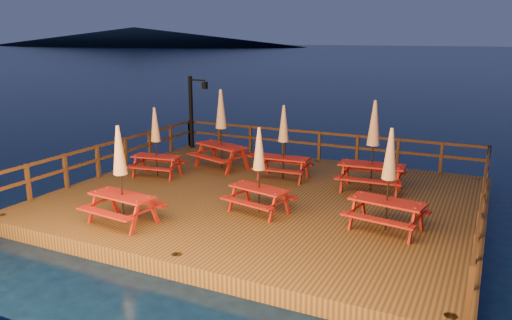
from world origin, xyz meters
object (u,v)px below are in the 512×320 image
(picnic_table_1, at_px, (373,145))
(picnic_table_2, at_px, (121,174))
(lamp_post, at_px, (194,106))
(picnic_table_0, at_px, (221,128))

(picnic_table_1, height_order, picnic_table_2, picnic_table_1)
(lamp_post, bearing_deg, picnic_table_0, -41.78)
(picnic_table_1, distance_m, picnic_table_2, 7.39)
(picnic_table_2, bearing_deg, picnic_table_0, 100.83)
(picnic_table_0, bearing_deg, picnic_table_1, 14.55)
(lamp_post, relative_size, picnic_table_2, 1.20)
(picnic_table_2, bearing_deg, picnic_table_1, 53.83)
(picnic_table_0, height_order, picnic_table_1, picnic_table_0)
(lamp_post, xyz_separation_m, picnic_table_2, (3.11, -8.19, -0.49))
(picnic_table_0, relative_size, picnic_table_2, 1.12)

